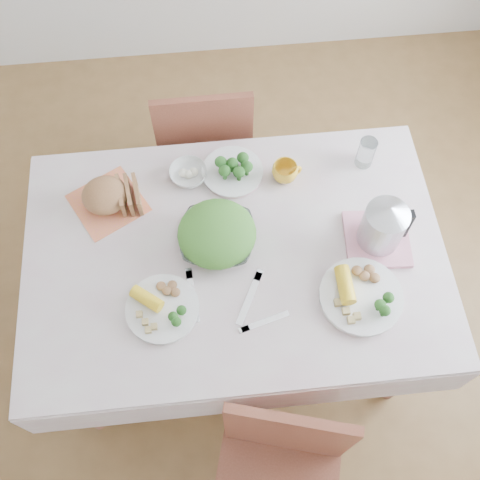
{
  "coord_description": "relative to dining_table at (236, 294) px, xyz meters",
  "views": [
    {
      "loc": [
        -0.07,
        -0.88,
        2.55
      ],
      "look_at": [
        0.02,
        0.02,
        0.82
      ],
      "focal_mm": 42.0,
      "sensor_mm": 36.0,
      "label": 1
    }
  ],
  "objects": [
    {
      "name": "floor",
      "position": [
        0.0,
        0.0,
        -0.38
      ],
      "size": [
        3.6,
        3.6,
        0.0
      ],
      "primitive_type": "plane",
      "color": "brown",
      "rests_on": "ground"
    },
    {
      "name": "dining_table",
      "position": [
        0.0,
        0.0,
        0.0
      ],
      "size": [
        1.4,
        0.9,
        0.75
      ],
      "primitive_type": "cube",
      "color": "brown",
      "rests_on": "floor"
    },
    {
      "name": "tablecloth",
      "position": [
        0.0,
        0.0,
        0.38
      ],
      "size": [
        1.5,
        1.0,
        0.01
      ],
      "primitive_type": "cube",
      "color": "beige",
      "rests_on": "dining_table"
    },
    {
      "name": "chair_far",
      "position": [
        -0.07,
        0.77,
        0.09
      ],
      "size": [
        0.42,
        0.42,
        0.93
      ],
      "primitive_type": "cube",
      "rotation": [
        0.0,
        0.0,
        3.15
      ],
      "color": "brown",
      "rests_on": "floor"
    },
    {
      "name": "salad_bowl",
      "position": [
        -0.06,
        0.05,
        0.42
      ],
      "size": [
        0.3,
        0.3,
        0.06
      ],
      "primitive_type": "imported",
      "rotation": [
        0.0,
        0.0,
        -0.16
      ],
      "color": "white",
      "rests_on": "tablecloth"
    },
    {
      "name": "dinner_plate_left",
      "position": [
        -0.26,
        -0.19,
        0.4
      ],
      "size": [
        0.34,
        0.34,
        0.02
      ],
      "primitive_type": "cylinder",
      "rotation": [
        0.0,
        0.0,
        0.56
      ],
      "color": "white",
      "rests_on": "tablecloth"
    },
    {
      "name": "dinner_plate_right",
      "position": [
        0.41,
        -0.21,
        0.4
      ],
      "size": [
        0.36,
        0.36,
        0.02
      ],
      "primitive_type": "cylinder",
      "rotation": [
        0.0,
        0.0,
        -0.34
      ],
      "color": "white",
      "rests_on": "tablecloth"
    },
    {
      "name": "broccoli_plate",
      "position": [
        0.02,
        0.34,
        0.4
      ],
      "size": [
        0.29,
        0.29,
        0.02
      ],
      "primitive_type": "cylinder",
      "rotation": [
        0.0,
        0.0,
        0.28
      ],
      "color": "beige",
      "rests_on": "tablecloth"
    },
    {
      "name": "napkin",
      "position": [
        -0.45,
        0.25,
        0.39
      ],
      "size": [
        0.33,
        0.33,
        0.0
      ],
      "primitive_type": "cube",
      "rotation": [
        0.0,
        0.0,
        0.51
      ],
      "color": "#E7794D",
      "rests_on": "tablecloth"
    },
    {
      "name": "bread_loaf",
      "position": [
        -0.45,
        0.25,
        0.45
      ],
      "size": [
        0.2,
        0.19,
        0.1
      ],
      "primitive_type": "ellipsoid",
      "rotation": [
        0.0,
        0.0,
        0.18
      ],
      "color": "brown",
      "rests_on": "napkin"
    },
    {
      "name": "fruit_bowl",
      "position": [
        -0.14,
        0.34,
        0.41
      ],
      "size": [
        0.15,
        0.15,
        0.04
      ],
      "primitive_type": "imported",
      "rotation": [
        0.0,
        0.0,
        0.06
      ],
      "color": "white",
      "rests_on": "tablecloth"
    },
    {
      "name": "yellow_mug",
      "position": [
        0.22,
        0.3,
        0.43
      ],
      "size": [
        0.12,
        0.12,
        0.08
      ],
      "primitive_type": "imported",
      "rotation": [
        0.0,
        0.0,
        0.32
      ],
      "color": "gold",
      "rests_on": "tablecloth"
    },
    {
      "name": "glass_tumbler",
      "position": [
        0.53,
        0.34,
        0.45
      ],
      "size": [
        0.08,
        0.08,
        0.13
      ],
      "primitive_type": "cylinder",
      "rotation": [
        0.0,
        0.0,
        0.29
      ],
      "color": "white",
      "rests_on": "tablecloth"
    },
    {
      "name": "pink_tray",
      "position": [
        0.51,
        -0.0,
        0.4
      ],
      "size": [
        0.25,
        0.25,
        0.02
      ],
      "primitive_type": "cube",
      "rotation": [
        0.0,
        0.0,
        -0.08
      ],
      "color": "pink",
      "rests_on": "tablecloth"
    },
    {
      "name": "electric_kettle",
      "position": [
        0.51,
        -0.0,
        0.51
      ],
      "size": [
        0.16,
        0.16,
        0.21
      ],
      "primitive_type": "cylinder",
      "rotation": [
        0.0,
        0.0,
        -0.09
      ],
      "color": "#B2B5BA",
      "rests_on": "pink_tray"
    },
    {
      "name": "fork_left",
      "position": [
        -0.16,
        -0.15,
        0.39
      ],
      "size": [
        0.04,
        0.19,
        0.0
      ],
      "primitive_type": "cube",
      "rotation": [
        0.0,
        0.0,
        0.08
      ],
      "color": "silver",
      "rests_on": "tablecloth"
    },
    {
      "name": "fork_right",
      "position": [
        0.03,
        -0.18,
        0.39
      ],
      "size": [
        0.11,
        0.19,
        0.0
      ],
      "primitive_type": "cube",
      "rotation": [
        0.0,
        0.0,
        -0.47
      ],
      "color": "silver",
      "rests_on": "tablecloth"
    },
    {
      "name": "knife",
      "position": [
        0.08,
        -0.27,
        0.39
      ],
      "size": [
        0.17,
        0.06,
        0.0
      ],
      "primitive_type": "cube",
      "rotation": [
        0.0,
        0.0,
        1.84
      ],
      "color": "silver",
      "rests_on": "tablecloth"
    }
  ]
}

